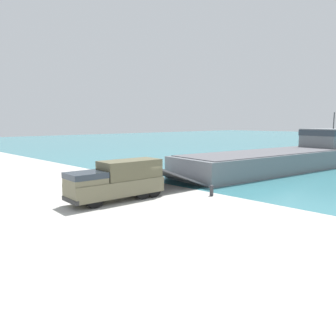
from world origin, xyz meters
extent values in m
plane|color=#B7B5AD|center=(0.00, 0.00, 0.00)|extent=(240.00, 240.00, 0.00)
cube|color=slate|center=(0.93, 22.09, 1.17)|extent=(12.37, 33.93, 2.35)
cube|color=#56565B|center=(0.93, 22.09, 2.39)|extent=(11.58, 32.53, 0.08)
cube|color=slate|center=(2.67, 33.41, 3.70)|extent=(6.55, 9.97, 2.71)
cube|color=#28333D|center=(2.67, 33.41, 4.50)|extent=(6.71, 10.09, 0.81)
cylinder|color=#3F3F42|center=(2.67, 33.41, 6.26)|extent=(0.16, 0.16, 2.40)
cube|color=#56565B|center=(-2.01, 2.88, 1.25)|extent=(7.11, 6.62, 2.34)
cube|color=#6B664C|center=(-0.27, -3.78, 1.03)|extent=(2.89, 7.80, 1.19)
cube|color=#6B664C|center=(-0.46, -6.30, 2.05)|extent=(2.37, 2.76, 0.84)
cube|color=#28333D|center=(-0.46, -6.30, 2.25)|extent=(2.45, 2.79, 0.42)
cube|color=brown|center=(-0.17, -2.48, 2.35)|extent=(2.59, 5.00, 1.44)
cube|color=#2D2D2D|center=(-0.55, -7.52, 0.59)|extent=(2.38, 0.42, 0.32)
cylinder|color=black|center=(0.50, -6.22, 0.67)|extent=(0.47, 1.37, 1.34)
cylinder|color=black|center=(-1.40, -6.07, 0.67)|extent=(0.47, 1.37, 1.34)
cylinder|color=black|center=(0.81, -2.04, 0.67)|extent=(0.47, 1.37, 1.34)
cylinder|color=black|center=(-1.08, -1.89, 0.67)|extent=(0.47, 1.37, 1.34)
cylinder|color=black|center=(0.90, -0.94, 0.67)|extent=(0.47, 1.37, 1.34)
cylinder|color=black|center=(-1.00, -0.80, 0.67)|extent=(0.47, 1.37, 1.34)
cylinder|color=#475638|center=(-3.41, -3.90, 0.43)|extent=(0.14, 0.14, 0.85)
cylinder|color=#475638|center=(-3.44, -3.72, 0.43)|extent=(0.14, 0.14, 0.85)
cube|color=#475638|center=(-3.43, -3.81, 1.19)|extent=(0.30, 0.47, 0.67)
sphere|color=tan|center=(-3.43, -3.81, 1.64)|extent=(0.23, 0.23, 0.23)
cylinder|color=#333338|center=(3.88, 2.82, 0.31)|extent=(0.32, 0.32, 0.63)
sphere|color=#333338|center=(3.88, 2.82, 0.72)|extent=(0.36, 0.36, 0.36)
camera|label=1|loc=(20.21, -18.35, 6.06)|focal=35.00mm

